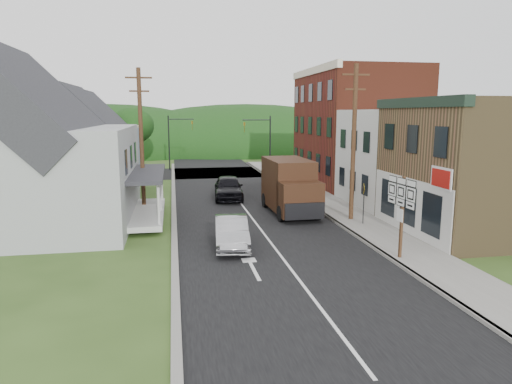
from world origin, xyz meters
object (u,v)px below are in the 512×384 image
delivery_van (290,187)px  route_sign_cluster (401,205)px  dark_sedan (228,188)px  warning_sign (363,198)px  silver_sedan (232,232)px

delivery_van → route_sign_cluster: 10.24m
dark_sedan → route_sign_cluster: bearing=-65.7°
delivery_van → warning_sign: 5.07m
silver_sedan → route_sign_cluster: size_ratio=1.23×
route_sign_cluster → warning_sign: size_ratio=1.52×
silver_sedan → warning_sign: bearing=23.9°
delivery_van → warning_sign: (3.21, -3.93, -0.10)m
dark_sedan → delivery_van: size_ratio=0.82×
silver_sedan → warning_sign: size_ratio=1.88×
delivery_van → warning_sign: bearing=-51.9°
silver_sedan → dark_sedan: bearing=88.4°
silver_sedan → delivery_van: bearing=60.2°
delivery_van → route_sign_cluster: route_sign_cluster is taller
silver_sedan → dark_sedan: 12.25m
silver_sedan → route_sign_cluster: bearing=-21.1°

